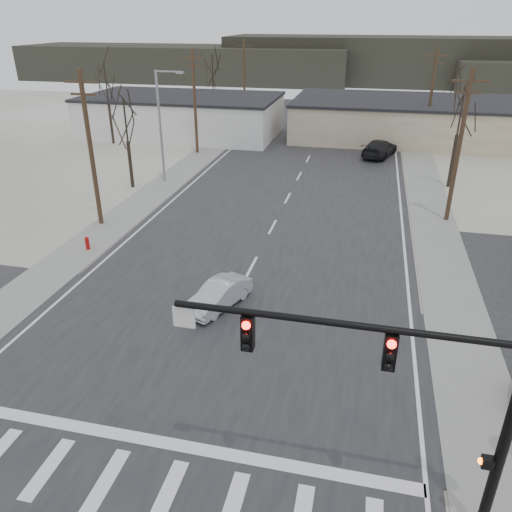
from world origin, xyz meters
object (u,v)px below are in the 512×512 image
at_px(car_far_b, 310,116).
at_px(traffic_signal_mast, 432,388).
at_px(sedan_crossing, 219,295).
at_px(fire_hydrant, 87,243).
at_px(car_far_a, 379,148).

bearing_deg(car_far_b, traffic_signal_mast, -61.92).
distance_m(sedan_crossing, car_far_b, 47.27).
height_order(fire_hydrant, car_far_b, car_far_b).
distance_m(traffic_signal_mast, fire_hydrant, 23.39).
relative_size(traffic_signal_mast, fire_hydrant, 10.29).
height_order(traffic_signal_mast, sedan_crossing, traffic_signal_mast).
distance_m(traffic_signal_mast, car_far_a, 40.99).
distance_m(fire_hydrant, sedan_crossing, 10.64).
bearing_deg(car_far_a, car_far_b, -43.20).
relative_size(car_far_a, car_far_b, 1.24).
xyz_separation_m(fire_hydrant, sedan_crossing, (9.64, -4.51, 0.23)).
height_order(traffic_signal_mast, car_far_b, traffic_signal_mast).
height_order(sedan_crossing, car_far_a, car_far_a).
xyz_separation_m(sedan_crossing, car_far_b, (-1.73, 47.24, 0.15)).
height_order(traffic_signal_mast, fire_hydrant, traffic_signal_mast).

